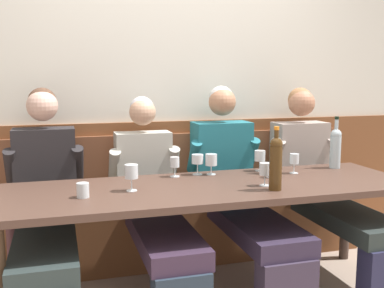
% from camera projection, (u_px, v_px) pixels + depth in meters
% --- Properties ---
extents(room_wall_back, '(6.80, 0.08, 2.80)m').
position_uv_depth(room_wall_back, '(173.00, 74.00, 3.58)').
color(room_wall_back, silver).
rests_on(room_wall_back, ground).
extents(wood_wainscot_panel, '(6.80, 0.03, 1.03)m').
position_uv_depth(wood_wainscot_panel, '(176.00, 185.00, 3.66)').
color(wood_wainscot_panel, brown).
rests_on(wood_wainscot_panel, ground).
extents(wall_bench, '(2.80, 0.42, 0.94)m').
position_uv_depth(wall_bench, '(183.00, 222.00, 3.49)').
color(wall_bench, brown).
rests_on(wall_bench, ground).
extents(dining_table, '(2.50, 0.80, 0.73)m').
position_uv_depth(dining_table, '(212.00, 197.00, 2.78)').
color(dining_table, '#493128').
rests_on(dining_table, ground).
extents(person_left_seat, '(0.51, 1.26, 1.31)m').
position_uv_depth(person_left_seat, '(45.00, 199.00, 2.83)').
color(person_left_seat, '#2E3331').
rests_on(person_left_seat, ground).
extents(person_right_seat, '(0.50, 1.25, 1.24)m').
position_uv_depth(person_right_seat, '(154.00, 198.00, 2.99)').
color(person_right_seat, '#24313F').
rests_on(person_right_seat, ground).
extents(person_center_right_seat, '(0.54, 1.26, 1.31)m').
position_uv_depth(person_center_right_seat, '(237.00, 184.00, 3.20)').
color(person_center_right_seat, '#362C3F').
rests_on(person_center_right_seat, ground).
extents(person_center_left_seat, '(0.52, 1.26, 1.29)m').
position_uv_depth(person_center_left_seat, '(322.00, 180.00, 3.37)').
color(person_center_left_seat, '#232440').
rests_on(person_center_left_seat, ground).
extents(wine_bottle_green_tall, '(0.07, 0.07, 0.37)m').
position_uv_depth(wine_bottle_green_tall, '(276.00, 162.00, 2.63)').
color(wine_bottle_green_tall, '#442B11').
rests_on(wine_bottle_green_tall, dining_table).
extents(wine_bottle_clear_water, '(0.08, 0.08, 0.37)m').
position_uv_depth(wine_bottle_clear_water, '(335.00, 147.00, 3.27)').
color(wine_bottle_clear_water, '#ADBFC4').
rests_on(wine_bottle_clear_water, dining_table).
extents(wine_bottle_amber_mid, '(0.07, 0.07, 0.32)m').
position_uv_depth(wine_bottle_amber_mid, '(276.00, 153.00, 3.09)').
color(wine_bottle_amber_mid, '#B2C3C1').
rests_on(wine_bottle_amber_mid, dining_table).
extents(wine_glass_left_end, '(0.07, 0.07, 0.14)m').
position_uv_depth(wine_glass_left_end, '(265.00, 170.00, 2.74)').
color(wine_glass_left_end, silver).
rests_on(wine_glass_left_end, dining_table).
extents(wine_glass_mid_left, '(0.08, 0.08, 0.14)m').
position_uv_depth(wine_glass_mid_left, '(211.00, 161.00, 3.05)').
color(wine_glass_mid_left, silver).
rests_on(wine_glass_mid_left, dining_table).
extents(wine_glass_center_rear, '(0.08, 0.08, 0.15)m').
position_uv_depth(wine_glass_center_rear, '(131.00, 173.00, 2.61)').
color(wine_glass_center_rear, silver).
rests_on(wine_glass_center_rear, dining_table).
extents(wine_glass_mid_right, '(0.06, 0.06, 0.13)m').
position_uv_depth(wine_glass_mid_right, '(294.00, 160.00, 3.09)').
color(wine_glass_mid_right, silver).
rests_on(wine_glass_mid_right, dining_table).
extents(wine_glass_center_front, '(0.07, 0.07, 0.14)m').
position_uv_depth(wine_glass_center_front, '(260.00, 157.00, 3.17)').
color(wine_glass_center_front, silver).
rests_on(wine_glass_center_front, dining_table).
extents(wine_glass_near_bucket, '(0.06, 0.06, 0.13)m').
position_uv_depth(wine_glass_near_bucket, '(175.00, 163.00, 2.99)').
color(wine_glass_near_bucket, silver).
rests_on(wine_glass_near_bucket, dining_table).
extents(wine_glass_by_bottle, '(0.08, 0.08, 0.14)m').
position_uv_depth(wine_glass_by_bottle, '(197.00, 160.00, 3.05)').
color(wine_glass_by_bottle, silver).
rests_on(wine_glass_by_bottle, dining_table).
extents(water_tumbler_center, '(0.07, 0.07, 0.08)m').
position_uv_depth(water_tumbler_center, '(83.00, 190.00, 2.48)').
color(water_tumbler_center, silver).
rests_on(water_tumbler_center, dining_table).
extents(water_tumbler_left, '(0.06, 0.06, 0.08)m').
position_uv_depth(water_tumbler_left, '(271.00, 171.00, 2.97)').
color(water_tumbler_left, silver).
rests_on(water_tumbler_left, dining_table).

